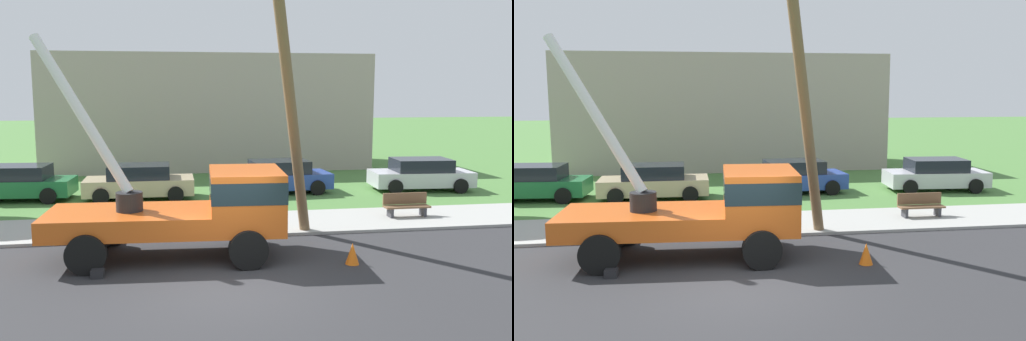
# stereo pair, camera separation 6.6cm
# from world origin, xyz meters

# --- Properties ---
(ground_plane) EXTENTS (120.00, 120.00, 0.00)m
(ground_plane) POSITION_xyz_m (0.00, 12.00, 0.00)
(ground_plane) COLOR #477538
(road_asphalt) EXTENTS (80.00, 8.34, 0.01)m
(road_asphalt) POSITION_xyz_m (0.00, 0.00, 0.00)
(road_asphalt) COLOR #2B2B2D
(road_asphalt) RESTS_ON ground
(sidewalk_strip) EXTENTS (80.00, 3.09, 0.10)m
(sidewalk_strip) POSITION_xyz_m (0.00, 5.72, 0.05)
(sidewalk_strip) COLOR #9E9E99
(sidewalk_strip) RESTS_ON ground
(utility_truck) EXTENTS (6.75, 3.21, 5.98)m
(utility_truck) POSITION_xyz_m (-0.63, 2.54, 1.41)
(utility_truck) COLOR #C65119
(utility_truck) RESTS_ON ground
(leaning_utility_pole) EXTENTS (2.17, 2.82, 8.71)m
(leaning_utility_pole) POSITION_xyz_m (2.05, 3.49, 4.46)
(leaning_utility_pole) COLOR brown
(leaning_utility_pole) RESTS_ON ground
(traffic_cone_ahead) EXTENTS (0.36, 0.36, 0.56)m
(traffic_cone_ahead) POSITION_xyz_m (3.27, 1.24, 0.28)
(traffic_cone_ahead) COLOR orange
(traffic_cone_ahead) RESTS_ON ground
(parked_sedan_green) EXTENTS (4.53, 2.24, 1.42)m
(parked_sedan_green) POSITION_xyz_m (-7.48, 11.36, 0.71)
(parked_sedan_green) COLOR #1E6638
(parked_sedan_green) RESTS_ON ground
(parked_sedan_tan) EXTENTS (4.40, 2.03, 1.42)m
(parked_sedan_tan) POSITION_xyz_m (-2.59, 10.83, 0.71)
(parked_sedan_tan) COLOR tan
(parked_sedan_tan) RESTS_ON ground
(parked_sedan_blue) EXTENTS (4.52, 2.23, 1.42)m
(parked_sedan_blue) POSITION_xyz_m (3.36, 11.31, 0.71)
(parked_sedan_blue) COLOR #263F99
(parked_sedan_blue) RESTS_ON ground
(parked_sedan_silver) EXTENTS (4.51, 2.22, 1.42)m
(parked_sedan_silver) POSITION_xyz_m (9.72, 10.93, 0.71)
(parked_sedan_silver) COLOR #B7B7BF
(parked_sedan_silver) RESTS_ON ground
(park_bench) EXTENTS (1.60, 0.45, 0.90)m
(park_bench) POSITION_xyz_m (6.75, 5.78, 0.46)
(park_bench) COLOR brown
(park_bench) RESTS_ON ground
(lowrise_building_backdrop) EXTENTS (18.00, 6.00, 6.40)m
(lowrise_building_backdrop) POSITION_xyz_m (0.90, 20.43, 3.20)
(lowrise_building_backdrop) COLOR #A5998C
(lowrise_building_backdrop) RESTS_ON ground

